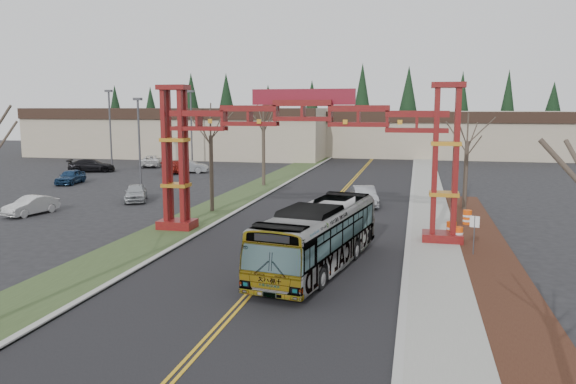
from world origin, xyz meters
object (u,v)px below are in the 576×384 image
(parked_car_near_a, at_px, (136,193))
(parked_car_mid_b, at_px, (70,177))
(light_pole_far, at_px, (191,122))
(parked_car_mid_a, at_px, (179,166))
(parked_car_far_a, at_px, (188,166))
(bare_tree_median_mid, at_px, (211,136))
(light_pole_mid, at_px, (110,125))
(barrel_mid, at_px, (451,231))
(bare_tree_median_far, at_px, (263,123))
(barrel_north, at_px, (467,218))
(bare_tree_right_far, at_px, (467,142))
(light_pole_near, at_px, (139,139))
(gateway_arch, at_px, (303,135))
(retail_building_east, at_px, (440,133))
(barrel_south, at_px, (458,236))
(parked_car_far_b, at_px, (152,161))
(parked_car_far_c, at_px, (92,165))
(street_sign, at_px, (474,228))
(retail_building_west, at_px, (189,131))
(transit_bus, at_px, (318,236))
(parked_car_near_b, at_px, (31,206))
(silver_sedan, at_px, (364,196))

(parked_car_near_a, height_order, parked_car_mid_b, parked_car_mid_b)
(light_pole_far, bearing_deg, parked_car_mid_a, -75.24)
(parked_car_far_a, height_order, bare_tree_median_mid, bare_tree_median_mid)
(light_pole_mid, height_order, barrel_mid, light_pole_mid)
(parked_car_near_a, relative_size, bare_tree_median_far, 0.50)
(parked_car_near_a, distance_m, light_pole_mid, 23.57)
(barrel_mid, bearing_deg, light_pole_mid, 143.93)
(parked_car_mid_b, distance_m, barrel_north, 38.93)
(bare_tree_right_far, relative_size, light_pole_near, 0.85)
(parked_car_mid_b, bearing_deg, gateway_arch, -41.78)
(parked_car_near_a, height_order, bare_tree_median_mid, bare_tree_median_mid)
(light_pole_near, height_order, barrel_north, light_pole_near)
(barrel_mid, bearing_deg, parked_car_far_a, 134.91)
(light_pole_far, bearing_deg, gateway_arch, -59.28)
(retail_building_east, bearing_deg, barrel_south, -91.08)
(parked_car_mid_a, relative_size, bare_tree_right_far, 0.72)
(parked_car_mid_b, distance_m, parked_car_far_b, 17.20)
(barrel_south, distance_m, barrel_north, 5.42)
(retail_building_east, relative_size, parked_car_mid_b, 8.86)
(parked_car_far_c, distance_m, bare_tree_median_mid, 31.75)
(parked_car_far_a, height_order, bare_tree_right_far, bare_tree_right_far)
(parked_car_far_b, distance_m, street_sign, 51.98)
(street_sign, bearing_deg, parked_car_far_a, 132.46)
(retail_building_west, relative_size, street_sign, 21.84)
(bare_tree_median_mid, bearing_deg, retail_building_east, 72.13)
(transit_bus, distance_m, light_pole_far, 52.64)
(gateway_arch, xyz_separation_m, bare_tree_median_far, (-8.00, 20.26, 0.13))
(parked_car_near_a, bearing_deg, bare_tree_right_far, -20.21)
(light_pole_far, bearing_deg, retail_building_west, 114.37)
(gateway_arch, height_order, parked_car_mid_b, gateway_arch)
(parked_car_mid_a, height_order, light_pole_near, light_pole_near)
(street_sign, bearing_deg, light_pole_mid, 141.24)
(retail_building_east, height_order, light_pole_near, light_pole_near)
(gateway_arch, xyz_separation_m, parked_car_mid_a, (-20.62, 28.89, -5.23))
(parked_car_far_a, bearing_deg, barrel_north, -139.39)
(retail_building_west, relative_size, parked_car_far_a, 9.98)
(retail_building_west, relative_size, parked_car_far_b, 8.67)
(retail_building_west, height_order, barrel_south, retail_building_west)
(parked_car_mid_b, bearing_deg, barrel_south, -35.25)
(transit_bus, xyz_separation_m, parked_car_far_a, (-21.70, 35.63, -0.79))
(parked_car_far_c, relative_size, street_sign, 2.53)
(street_sign, xyz_separation_m, barrel_north, (0.32, 7.77, -0.99))
(parked_car_near_b, distance_m, parked_car_mid_a, 26.73)
(silver_sedan, relative_size, parked_car_mid_b, 1.07)
(parked_car_far_a, distance_m, barrel_north, 37.92)
(retail_building_west, height_order, street_sign, retail_building_west)
(retail_building_west, xyz_separation_m, street_sign, (39.43, -56.61, -2.25))
(parked_car_far_a, relative_size, bare_tree_median_far, 0.56)
(retail_building_east, height_order, parked_car_far_c, retail_building_east)
(parked_car_mid_a, xyz_separation_m, parked_car_mid_b, (-6.58, -11.56, -0.02))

